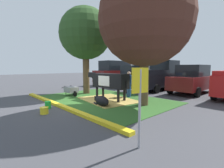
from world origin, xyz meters
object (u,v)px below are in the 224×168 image
bucket_green (48,105)px  sedan_silver (134,76)px  calf_lying (102,101)px  person_handler (129,83)px  shade_tree_right (145,19)px  parking_sign (140,92)px  bucket_yellow (44,110)px  shade_tree_left (86,34)px  cow_holstein (109,81)px  suv_dark_grey (115,73)px  wheelbarrow (71,90)px  pickup_truck_black (159,76)px  sedan_red (192,79)px

bucket_green → sedan_silver: 9.70m
calf_lying → sedan_silver: 8.20m
person_handler → shade_tree_right: bearing=-29.8°
parking_sign → bucket_yellow: size_ratio=5.42×
shade_tree_left → parking_sign: size_ratio=3.21×
cow_holstein → person_handler: person_handler is taller
suv_dark_grey → sedan_silver: suv_dark_grey is taller
wheelbarrow → pickup_truck_black: (2.28, 6.80, 0.73)m
person_handler → bucket_yellow: bearing=-88.6°
calf_lying → bucket_green: (-1.24, -2.11, -0.07)m
calf_lying → wheelbarrow: wheelbarrow is taller
shade_tree_left → shade_tree_right: (4.88, 0.05, -0.04)m
parking_sign → suv_dark_grey: bearing=138.4°
sedan_silver → sedan_red: bearing=-0.4°
bucket_green → wheelbarrow: bearing=133.1°
sedan_red → wheelbarrow: bearing=-125.7°
bucket_green → calf_lying: bearing=59.5°
cow_holstein → suv_dark_grey: bearing=133.6°
bucket_yellow → sedan_red: size_ratio=0.08×
wheelbarrow → parking_sign: bearing=-17.2°
wheelbarrow → sedan_silver: size_ratio=0.36×
wheelbarrow → suv_dark_grey: bearing=113.9°
bucket_yellow → sedan_silver: 10.34m
parking_sign → wheelbarrow: bearing=162.8°
calf_lying → sedan_silver: bearing=118.5°
cow_holstein → bucket_green: size_ratio=9.48×
bucket_yellow → sedan_red: 9.93m
shade_tree_left → sedan_red: bearing=48.2°
bucket_green → suv_dark_grey: bearing=119.7°
bucket_yellow → sedan_red: (1.95, 9.70, 0.84)m
bucket_yellow → suv_dark_grey: size_ratio=0.07×
parking_sign → pickup_truck_black: (-4.96, 9.05, -0.19)m
person_handler → wheelbarrow: size_ratio=0.99×
bucket_green → bucket_yellow: bucket_green is taller
sedan_silver → wheelbarrow: bearing=-86.6°
cow_holstein → sedan_red: size_ratio=0.71×
bucket_yellow → bucket_green: bearing=149.4°
shade_tree_left → pickup_truck_black: size_ratio=1.09×
person_handler → bucket_green: size_ratio=4.80×
calf_lying → person_handler: 2.81m
shade_tree_left → suv_dark_grey: (-2.96, 5.66, -2.84)m
person_handler → suv_dark_grey: bearing=142.7°
suv_dark_grey → person_handler: bearing=-37.3°
shade_tree_left → person_handler: size_ratio=3.72×
bucket_yellow → pickup_truck_black: size_ratio=0.06×
calf_lying → wheelbarrow: 3.50m
person_handler → suv_dark_grey: suv_dark_grey is taller
person_handler → sedan_silver: (-3.27, 4.51, 0.13)m
parking_sign → sedan_silver: bearing=129.9°
pickup_truck_black → sedan_red: size_ratio=1.23×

